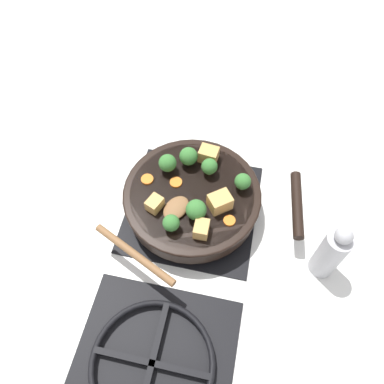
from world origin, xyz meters
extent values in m
plane|color=silver|center=(0.00, 0.00, 0.00)|extent=(2.40, 2.40, 0.00)
cube|color=black|center=(0.00, 0.00, 0.00)|extent=(0.31, 0.31, 0.01)
torus|color=black|center=(0.00, 0.00, 0.02)|extent=(0.24, 0.24, 0.01)
cube|color=black|center=(0.00, 0.00, 0.02)|extent=(0.01, 0.23, 0.01)
cube|color=black|center=(0.00, 0.00, 0.02)|extent=(0.23, 0.01, 0.01)
cube|color=black|center=(0.00, 0.36, 0.00)|extent=(0.31, 0.31, 0.01)
torus|color=black|center=(0.00, 0.36, 0.02)|extent=(0.24, 0.24, 0.01)
cube|color=black|center=(0.00, 0.36, 0.02)|extent=(0.01, 0.23, 0.01)
cube|color=black|center=(0.00, 0.36, 0.02)|extent=(0.23, 0.01, 0.01)
cylinder|color=black|center=(0.00, 0.00, 0.05)|extent=(0.31, 0.31, 0.05)
cylinder|color=brown|center=(0.00, 0.00, 0.05)|extent=(0.28, 0.28, 0.04)
torus|color=black|center=(0.00, 0.00, 0.07)|extent=(0.32, 0.32, 0.01)
cylinder|color=black|center=(-0.24, -0.02, 0.06)|extent=(0.04, 0.17, 0.02)
ellipsoid|color=brown|center=(0.02, 0.05, 0.08)|extent=(0.07, 0.08, 0.01)
cylinder|color=brown|center=(0.08, 0.18, 0.08)|extent=(0.19, 0.10, 0.02)
cube|color=tan|center=(-0.02, -0.10, 0.09)|extent=(0.05, 0.04, 0.04)
cube|color=tan|center=(0.07, 0.06, 0.09)|extent=(0.04, 0.04, 0.03)
cube|color=tan|center=(-0.04, 0.10, 0.09)|extent=(0.03, 0.04, 0.03)
cube|color=tan|center=(-0.07, 0.02, 0.09)|extent=(0.06, 0.06, 0.04)
cylinder|color=#709956|center=(0.03, -0.08, 0.08)|extent=(0.01, 0.01, 0.01)
sphere|color=#387533|center=(0.03, -0.08, 0.10)|extent=(0.04, 0.04, 0.04)
cylinder|color=#709956|center=(0.02, 0.10, 0.08)|extent=(0.01, 0.01, 0.01)
sphere|color=#387533|center=(0.02, 0.10, 0.10)|extent=(0.04, 0.04, 0.04)
cylinder|color=#709956|center=(0.07, -0.05, 0.08)|extent=(0.01, 0.01, 0.01)
sphere|color=#387533|center=(0.07, -0.05, 0.10)|extent=(0.04, 0.04, 0.04)
cylinder|color=#709956|center=(-0.11, -0.04, 0.08)|extent=(0.01, 0.01, 0.01)
sphere|color=#387533|center=(-0.11, -0.04, 0.10)|extent=(0.04, 0.04, 0.04)
cylinder|color=#709956|center=(-0.03, -0.06, 0.08)|extent=(0.01, 0.01, 0.01)
sphere|color=#387533|center=(-0.03, -0.06, 0.10)|extent=(0.04, 0.04, 0.04)
cylinder|color=#709956|center=(-0.02, 0.06, 0.08)|extent=(0.01, 0.01, 0.01)
sphere|color=#387533|center=(-0.02, 0.06, 0.10)|extent=(0.05, 0.05, 0.05)
cylinder|color=orange|center=(-0.10, 0.06, 0.08)|extent=(0.03, 0.03, 0.01)
cylinder|color=orange|center=(-0.02, 0.03, 0.08)|extent=(0.03, 0.03, 0.01)
cylinder|color=orange|center=(0.11, -0.01, 0.08)|extent=(0.03, 0.03, 0.01)
cylinder|color=orange|center=(0.04, -0.02, 0.08)|extent=(0.03, 0.03, 0.01)
cylinder|color=#B2B2B7|center=(-0.31, 0.09, 0.07)|extent=(0.05, 0.05, 0.14)
sphere|color=#B2B2B7|center=(-0.31, 0.09, 0.16)|extent=(0.04, 0.04, 0.04)
camera|label=1|loc=(-0.10, 0.45, 0.79)|focal=35.00mm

